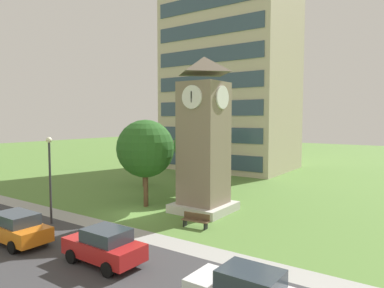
{
  "coord_description": "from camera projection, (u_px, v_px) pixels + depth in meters",
  "views": [
    {
      "loc": [
        17.08,
        -17.92,
        6.77
      ],
      "look_at": [
        1.73,
        4.27,
        4.8
      ],
      "focal_mm": 32.7,
      "sensor_mm": 36.0,
      "label": 1
    }
  ],
  "objects": [
    {
      "name": "street_lamp",
      "position": [
        50.0,
        170.0,
        22.32
      ],
      "size": [
        0.36,
        0.36,
        5.6
      ],
      "color": "#333338",
      "rests_on": "ground"
    },
    {
      "name": "street_asphalt",
      "position": [
        37.0,
        246.0,
        18.55
      ],
      "size": [
        120.0,
        7.2,
        0.01
      ],
      "primitive_type": "cube",
      "color": "#38383A",
      "rests_on": "ground"
    },
    {
      "name": "ground_plane",
      "position": [
        138.0,
        214.0,
        24.88
      ],
      "size": [
        160.0,
        160.0,
        0.0
      ],
      "primitive_type": "plane",
      "color": "#567F38"
    },
    {
      "name": "office_building",
      "position": [
        231.0,
        62.0,
        47.24
      ],
      "size": [
        15.94,
        12.03,
        28.8
      ],
      "color": "beige",
      "rests_on": "ground"
    },
    {
      "name": "kerb_strip",
      "position": [
        102.0,
        225.0,
        22.16
      ],
      "size": [
        120.0,
        1.6,
        0.01
      ],
      "primitive_type": "cube",
      "color": "#9E9E99",
      "rests_on": "ground"
    },
    {
      "name": "parked_car_red",
      "position": [
        104.0,
        246.0,
        16.27
      ],
      "size": [
        4.03,
        2.0,
        1.69
      ],
      "color": "red",
      "rests_on": "ground"
    },
    {
      "name": "parked_car_orange",
      "position": [
        15.0,
        227.0,
        18.97
      ],
      "size": [
        4.77,
        2.01,
        1.69
      ],
      "color": "orange",
      "rests_on": "ground"
    },
    {
      "name": "tree_near_tower",
      "position": [
        146.0,
        149.0,
        26.64
      ],
      "size": [
        4.41,
        4.41,
        6.69
      ],
      "color": "#513823",
      "rests_on": "ground"
    },
    {
      "name": "park_bench",
      "position": [
        196.0,
        220.0,
        21.7
      ],
      "size": [
        1.84,
        0.69,
        0.88
      ],
      "color": "brown",
      "rests_on": "ground"
    },
    {
      "name": "clock_tower",
      "position": [
        204.0,
        143.0,
        25.23
      ],
      "size": [
        3.94,
        3.94,
        11.16
      ],
      "color": "gray",
      "rests_on": "ground"
    },
    {
      "name": "tree_by_building",
      "position": [
        144.0,
        150.0,
        34.71
      ],
      "size": [
        3.14,
        3.14,
        5.27
      ],
      "color": "#513823",
      "rests_on": "ground"
    },
    {
      "name": "tree_streetside",
      "position": [
        196.0,
        145.0,
        30.45
      ],
      "size": [
        3.89,
        3.89,
        6.39
      ],
      "color": "#513823",
      "rests_on": "ground"
    }
  ]
}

